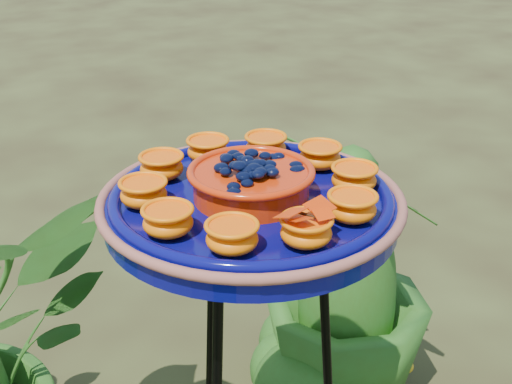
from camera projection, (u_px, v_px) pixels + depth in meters
feeder_dish at (251, 199)px, 1.20m from camera, size 0.58×0.58×0.12m
shrub_back_right at (348, 276)px, 2.07m from camera, size 0.59×0.59×0.89m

